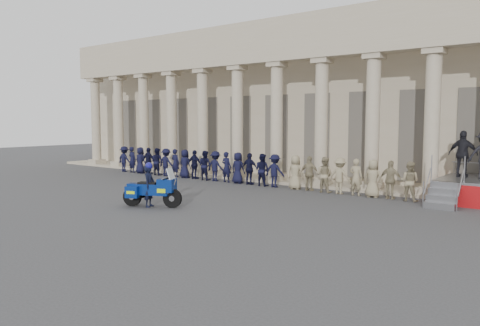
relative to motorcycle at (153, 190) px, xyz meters
name	(u,v)px	position (x,y,z in m)	size (l,w,h in m)	color
ground	(189,208)	(1.28, 0.67, -0.66)	(90.00, 90.00, 0.00)	#38383A
building	(354,100)	(1.28, 15.41, 3.87)	(40.00, 12.50, 9.00)	tan
officer_rank	(234,168)	(-1.75, 7.27, 0.16)	(19.02, 0.62, 1.63)	black
motorcycle	(153,190)	(0.00, 0.00, 0.00)	(2.22, 1.44, 1.52)	black
rider	(149,185)	(-0.12, -0.06, 0.20)	(0.60, 0.70, 1.72)	black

